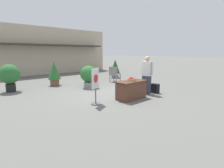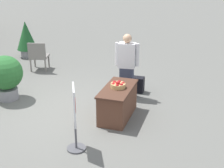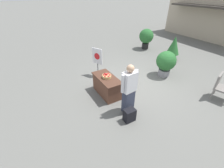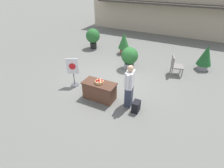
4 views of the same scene
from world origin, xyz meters
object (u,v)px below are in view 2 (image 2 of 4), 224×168
at_px(person_visitor, 127,66).
at_px(apple_basket, 118,85).
at_px(potted_plant_near_right, 6,75).
at_px(potted_plant_far_right, 26,38).
at_px(patio_chair, 38,55).
at_px(display_table, 118,102).
at_px(backpack, 138,85).
at_px(poster_board, 75,118).

bearing_deg(person_visitor, apple_basket, 0.08).
distance_m(potted_plant_near_right, potted_plant_far_right, 3.79).
bearing_deg(person_visitor, potted_plant_near_right, -74.59).
relative_size(patio_chair, potted_plant_near_right, 0.82).
bearing_deg(display_table, potted_plant_far_right, 52.34).
relative_size(person_visitor, potted_plant_near_right, 1.44).
xyz_separation_m(potted_plant_near_right, potted_plant_far_right, (3.44, 1.58, 0.06)).
xyz_separation_m(display_table, backpack, (1.55, -0.09, -0.15)).
relative_size(person_visitor, potted_plant_far_right, 1.27).
bearing_deg(poster_board, patio_chair, 102.25).
distance_m(apple_basket, person_visitor, 1.17).
xyz_separation_m(display_table, poster_board, (-1.50, 0.36, 0.31)).
xyz_separation_m(display_table, person_visitor, (1.17, 0.12, 0.48)).
bearing_deg(person_visitor, patio_chair, -114.86).
bearing_deg(patio_chair, person_visitor, -124.44).
height_order(display_table, potted_plant_near_right, potted_plant_near_right).
distance_m(backpack, potted_plant_far_right, 5.05).
bearing_deg(potted_plant_near_right, patio_chair, 9.87).
height_order(backpack, poster_board, poster_board).
height_order(person_visitor, backpack, person_visitor).
xyz_separation_m(display_table, apple_basket, (0.01, -0.00, 0.42)).
height_order(display_table, potted_plant_far_right, potted_plant_far_right).
bearing_deg(poster_board, potted_plant_near_right, 122.92).
height_order(backpack, patio_chair, patio_chair).
relative_size(person_visitor, poster_board, 1.30).
xyz_separation_m(display_table, patio_chair, (2.27, 3.34, 0.16)).
height_order(person_visitor, potted_plant_far_right, person_visitor).
xyz_separation_m(person_visitor, potted_plant_near_right, (-1.11, 2.84, -0.19)).
relative_size(person_visitor, patio_chair, 1.76).
relative_size(backpack, potted_plant_near_right, 0.37).
bearing_deg(apple_basket, poster_board, 166.51).
distance_m(poster_board, patio_chair, 4.81).
height_order(display_table, poster_board, poster_board).
distance_m(display_table, poster_board, 1.57).
relative_size(person_visitor, backpack, 3.95).
distance_m(poster_board, potted_plant_far_right, 6.52).
relative_size(poster_board, potted_plant_far_right, 0.98).
xyz_separation_m(person_visitor, potted_plant_far_right, (2.33, 4.42, -0.12)).
relative_size(apple_basket, person_visitor, 0.20).
height_order(poster_board, potted_plant_near_right, poster_board).
bearing_deg(person_visitor, backpack, 145.19).
xyz_separation_m(patio_chair, potted_plant_far_right, (1.23, 1.20, 0.20)).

